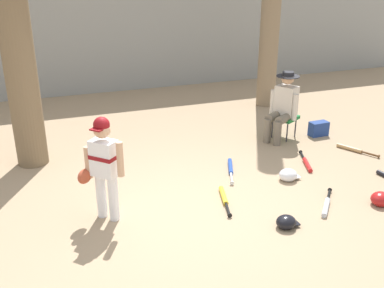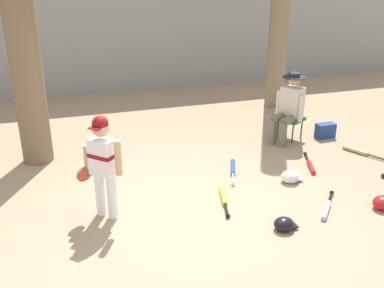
% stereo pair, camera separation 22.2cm
% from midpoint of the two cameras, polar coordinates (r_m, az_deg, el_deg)
% --- Properties ---
extents(ground_plane, '(60.00, 60.00, 0.00)m').
position_cam_midpoint_polar(ground_plane, '(5.59, -0.71, -9.08)').
color(ground_plane, '#9E8466').
extents(concrete_back_wall, '(18.00, 0.36, 2.90)m').
position_cam_midpoint_polar(concrete_back_wall, '(11.05, -12.12, 14.06)').
color(concrete_back_wall, gray).
rests_on(concrete_back_wall, ground).
extents(young_ballplayer, '(0.56, 0.46, 1.31)m').
position_cam_midpoint_polar(young_ballplayer, '(5.30, -12.56, -2.35)').
color(young_ballplayer, white).
rests_on(young_ballplayer, ground).
extents(folding_stool, '(0.54, 0.54, 0.41)m').
position_cam_midpoint_polar(folding_stool, '(8.03, 11.07, 3.28)').
color(folding_stool, '#196B2D').
rests_on(folding_stool, ground).
extents(seated_spectator, '(0.66, 0.56, 1.20)m').
position_cam_midpoint_polar(seated_spectator, '(7.86, 10.86, 5.01)').
color(seated_spectator, '#6B6051').
rests_on(seated_spectator, ground).
extents(handbag_beside_stool, '(0.35, 0.19, 0.26)m').
position_cam_midpoint_polar(handbag_beside_stool, '(8.34, 15.27, 1.91)').
color(handbag_beside_stool, navy).
rests_on(handbag_beside_stool, ground).
extents(bat_aluminum_silver, '(0.53, 0.59, 0.07)m').
position_cam_midpoint_polar(bat_aluminum_silver, '(5.94, 15.90, -7.61)').
color(bat_aluminum_silver, '#B7BCC6').
rests_on(bat_aluminum_silver, ground).
extents(bat_blue_youth, '(0.36, 0.77, 0.07)m').
position_cam_midpoint_polar(bat_blue_youth, '(6.73, 4.05, -3.14)').
color(bat_blue_youth, '#2347AD').
rests_on(bat_blue_youth, ground).
extents(bat_wood_tan, '(0.38, 0.68, 0.07)m').
position_cam_midpoint_polar(bat_wood_tan, '(7.84, 19.22, -0.64)').
color(bat_wood_tan, tan).
rests_on(bat_wood_tan, ground).
extents(bat_yellow_trainer, '(0.25, 0.72, 0.07)m').
position_cam_midpoint_polar(bat_yellow_trainer, '(5.90, 3.07, -6.93)').
color(bat_yellow_trainer, yellow).
rests_on(bat_yellow_trainer, ground).
extents(bat_red_barrel, '(0.32, 0.71, 0.07)m').
position_cam_midpoint_polar(bat_red_barrel, '(7.08, 13.68, -2.43)').
color(bat_red_barrel, red).
rests_on(bat_red_barrel, ground).
extents(batting_helmet_white, '(0.32, 0.24, 0.18)m').
position_cam_midpoint_polar(batting_helmet_white, '(6.52, 11.34, -3.95)').
color(batting_helmet_white, silver).
rests_on(batting_helmet_white, ground).
extents(batting_helmet_black, '(0.29, 0.22, 0.17)m').
position_cam_midpoint_polar(batting_helmet_black, '(5.40, 10.89, -9.86)').
color(batting_helmet_black, black).
rests_on(batting_helmet_black, ground).
extents(batting_helmet_red, '(0.32, 0.25, 0.19)m').
position_cam_midpoint_polar(batting_helmet_red, '(6.22, 22.25, -6.59)').
color(batting_helmet_red, '#A81919').
rests_on(batting_helmet_red, ground).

